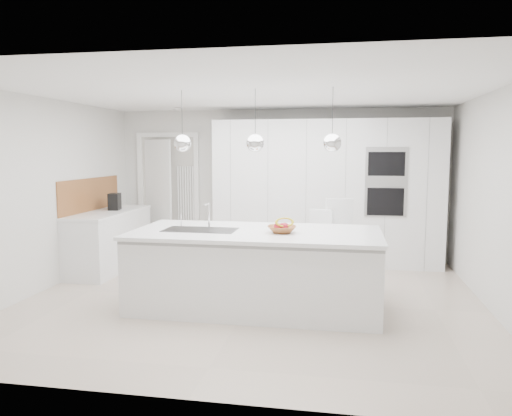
% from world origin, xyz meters
% --- Properties ---
extents(floor, '(5.50, 5.50, 0.00)m').
position_xyz_m(floor, '(0.00, 0.00, 0.00)').
color(floor, '#C0AD9B').
rests_on(floor, ground).
extents(wall_back, '(5.50, 0.00, 5.50)m').
position_xyz_m(wall_back, '(0.00, 2.50, 1.25)').
color(wall_back, silver).
rests_on(wall_back, ground).
extents(wall_left, '(0.00, 5.00, 5.00)m').
position_xyz_m(wall_left, '(-2.75, 0.00, 1.25)').
color(wall_left, silver).
rests_on(wall_left, ground).
extents(ceiling, '(5.50, 5.50, 0.00)m').
position_xyz_m(ceiling, '(0.00, 0.00, 2.50)').
color(ceiling, white).
rests_on(ceiling, wall_back).
extents(tall_cabinets, '(3.60, 0.60, 2.30)m').
position_xyz_m(tall_cabinets, '(0.80, 2.20, 1.15)').
color(tall_cabinets, white).
rests_on(tall_cabinets, floor).
extents(oven_stack, '(0.62, 0.04, 1.05)m').
position_xyz_m(oven_stack, '(1.70, 1.89, 1.35)').
color(oven_stack, '#A5A5A8').
rests_on(oven_stack, tall_cabinets).
extents(doorway_frame, '(1.11, 0.08, 2.13)m').
position_xyz_m(doorway_frame, '(-1.95, 2.47, 1.02)').
color(doorway_frame, white).
rests_on(doorway_frame, floor).
extents(hallway_door, '(0.76, 0.38, 2.00)m').
position_xyz_m(hallway_door, '(-2.20, 2.42, 1.00)').
color(hallway_door, white).
rests_on(hallway_door, floor).
extents(radiator, '(0.32, 0.04, 1.40)m').
position_xyz_m(radiator, '(-1.63, 2.46, 0.85)').
color(radiator, white).
rests_on(radiator, floor).
extents(left_base_cabinets, '(0.60, 1.80, 0.86)m').
position_xyz_m(left_base_cabinets, '(-2.45, 1.20, 0.43)').
color(left_base_cabinets, white).
rests_on(left_base_cabinets, floor).
extents(left_worktop, '(0.62, 1.82, 0.04)m').
position_xyz_m(left_worktop, '(-2.45, 1.20, 0.88)').
color(left_worktop, white).
rests_on(left_worktop, left_base_cabinets).
extents(oak_backsplash, '(0.02, 1.80, 0.50)m').
position_xyz_m(oak_backsplash, '(-2.74, 1.20, 1.15)').
color(oak_backsplash, '#955D32').
rests_on(oak_backsplash, wall_left).
extents(island_base, '(2.80, 1.20, 0.86)m').
position_xyz_m(island_base, '(0.10, -0.30, 0.43)').
color(island_base, white).
rests_on(island_base, floor).
extents(island_worktop, '(2.84, 1.40, 0.04)m').
position_xyz_m(island_worktop, '(0.10, -0.25, 0.88)').
color(island_worktop, white).
rests_on(island_worktop, island_base).
extents(island_sink, '(0.84, 0.44, 0.18)m').
position_xyz_m(island_sink, '(-0.55, -0.30, 0.82)').
color(island_sink, '#3F3F42').
rests_on(island_sink, island_worktop).
extents(island_tap, '(0.02, 0.02, 0.30)m').
position_xyz_m(island_tap, '(-0.50, -0.10, 1.05)').
color(island_tap, white).
rests_on(island_tap, island_worktop).
extents(pendant_left, '(0.20, 0.20, 0.20)m').
position_xyz_m(pendant_left, '(-0.75, -0.30, 1.90)').
color(pendant_left, white).
rests_on(pendant_left, ceiling).
extents(pendant_mid, '(0.20, 0.20, 0.20)m').
position_xyz_m(pendant_mid, '(0.10, -0.30, 1.90)').
color(pendant_mid, white).
rests_on(pendant_mid, ceiling).
extents(pendant_right, '(0.20, 0.20, 0.20)m').
position_xyz_m(pendant_right, '(0.95, -0.30, 1.90)').
color(pendant_right, white).
rests_on(pendant_right, ceiling).
extents(fruit_bowl, '(0.37, 0.37, 0.08)m').
position_xyz_m(fruit_bowl, '(0.41, -0.34, 0.94)').
color(fruit_bowl, '#955D32').
rests_on(fruit_bowl, island_worktop).
extents(espresso_machine, '(0.20, 0.27, 0.26)m').
position_xyz_m(espresso_machine, '(-2.43, 1.37, 1.03)').
color(espresso_machine, black).
rests_on(espresso_machine, left_worktop).
extents(bar_stool_left, '(0.49, 0.57, 1.03)m').
position_xyz_m(bar_stool_left, '(0.79, 0.65, 0.52)').
color(bar_stool_left, white).
rests_on(bar_stool_left, floor).
extents(bar_stool_right, '(0.54, 0.64, 1.18)m').
position_xyz_m(bar_stool_right, '(1.03, 0.68, 0.59)').
color(bar_stool_right, white).
rests_on(bar_stool_right, floor).
extents(apple_a, '(0.08, 0.08, 0.08)m').
position_xyz_m(apple_a, '(0.44, -0.32, 0.97)').
color(apple_a, '#B1192E').
rests_on(apple_a, fruit_bowl).
extents(apple_b, '(0.08, 0.08, 0.08)m').
position_xyz_m(apple_b, '(0.41, -0.29, 0.97)').
color(apple_b, '#B1192E').
rests_on(apple_b, fruit_bowl).
extents(apple_c, '(0.08, 0.08, 0.08)m').
position_xyz_m(apple_c, '(0.36, -0.33, 0.97)').
color(apple_c, '#B1192E').
rests_on(apple_c, fruit_bowl).
extents(banana_bunch, '(0.24, 0.17, 0.22)m').
position_xyz_m(banana_bunch, '(0.44, -0.33, 1.02)').
color(banana_bunch, yellow).
rests_on(banana_bunch, fruit_bowl).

